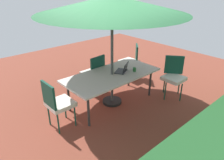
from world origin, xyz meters
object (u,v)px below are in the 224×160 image
(chair_east, at_px, (57,102))
(cup, at_px, (134,69))
(chair_northwest, at_px, (174,75))
(chair_southwest, at_px, (131,60))
(laptop, at_px, (123,70))
(patio_umbrella, at_px, (112,5))
(chair_south, at_px, (94,72))
(dining_table, at_px, (112,76))

(chair_east, relative_size, cup, 11.20)
(chair_northwest, relative_size, chair_southwest, 1.00)
(laptop, distance_m, cup, 0.27)
(chair_southwest, bearing_deg, patio_umbrella, -18.31)
(chair_south, bearing_deg, laptop, 102.46)
(patio_umbrella, bearing_deg, cup, 155.53)
(chair_south, relative_size, chair_east, 1.00)
(patio_umbrella, height_order, chair_east, patio_umbrella)
(patio_umbrella, bearing_deg, dining_table, 0.00)
(chair_south, relative_size, chair_southwest, 1.00)
(chair_southwest, bearing_deg, laptop, -10.55)
(dining_table, xyz_separation_m, cup, (-0.48, 0.22, 0.09))
(dining_table, relative_size, laptop, 5.36)
(patio_umbrella, distance_m, chair_northwest, 2.21)
(patio_umbrella, bearing_deg, chair_south, -91.63)
(patio_umbrella, distance_m, chair_southwest, 2.20)
(chair_south, distance_m, laptop, 0.82)
(chair_northwest, bearing_deg, chair_east, -144.61)
(chair_east, relative_size, chair_southwest, 1.00)
(cup, bearing_deg, patio_umbrella, -24.47)
(dining_table, height_order, cup, cup)
(chair_east, relative_size, chair_northwest, 1.00)
(patio_umbrella, distance_m, chair_east, 2.11)
(cup, bearing_deg, laptop, -35.43)
(laptop, bearing_deg, cup, 115.53)
(dining_table, bearing_deg, chair_southwest, -152.96)
(chair_south, bearing_deg, dining_table, 82.93)
(chair_south, height_order, chair_east, same)
(dining_table, relative_size, cup, 24.43)
(chair_east, xyz_separation_m, chair_northwest, (-2.68, 0.73, 0.00))
(patio_umbrella, bearing_deg, chair_northwest, 151.20)
(patio_umbrella, xyz_separation_m, chair_east, (1.36, -0.00, -1.61))
(patio_umbrella, height_order, laptop, patio_umbrella)
(dining_table, xyz_separation_m, chair_northwest, (-1.32, 0.73, -0.12))
(dining_table, distance_m, laptop, 0.29)
(chair_east, bearing_deg, chair_south, -64.23)
(dining_table, xyz_separation_m, chair_south, (-0.02, -0.69, -0.12))
(chair_east, height_order, chair_northwest, same)
(laptop, bearing_deg, chair_northwest, 118.88)
(laptop, bearing_deg, chair_southwest, -174.24)
(patio_umbrella, xyz_separation_m, cup, (-0.48, 0.22, -1.40))
(chair_east, height_order, laptop, chair_east)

